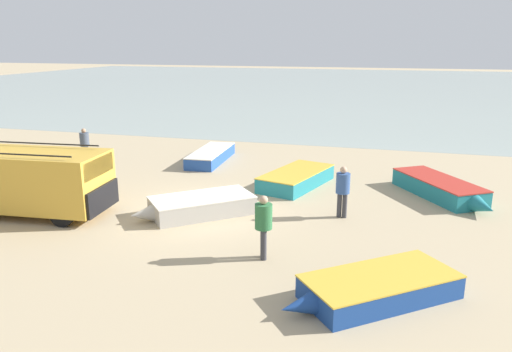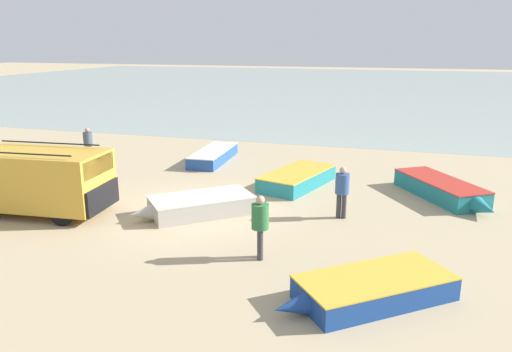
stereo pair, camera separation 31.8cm
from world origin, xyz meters
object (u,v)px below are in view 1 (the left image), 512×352
object	(u,v)px
fisherman_0	(343,187)
fishing_rowboat_1	(376,288)
parked_van	(38,180)
fishing_rowboat_4	(212,155)
fisherman_3	(264,221)
fishing_rowboat_0	(199,206)
fishing_rowboat_3	(441,189)
fisherman_1	(85,142)
fishing_rowboat_2	(298,178)

from	to	relation	value
fisherman_0	fishing_rowboat_1	bearing A→B (deg)	-161.95
fisherman_0	parked_van	bearing A→B (deg)	107.54
fishing_rowboat_4	fisherman_0	distance (m)	9.63
fisherman_3	fishing_rowboat_4	bearing A→B (deg)	-79.88
fisherman_3	fishing_rowboat_0	bearing A→B (deg)	-60.28
parked_van	fishing_rowboat_1	world-z (taller)	parked_van
fishing_rowboat_0	fishing_rowboat_3	distance (m)	9.12
parked_van	fishing_rowboat_4	distance (m)	9.42
parked_van	fishing_rowboat_1	distance (m)	11.63
parked_van	fishing_rowboat_3	distance (m)	14.43
fishing_rowboat_4	fisherman_3	world-z (taller)	fisherman_3
fishing_rowboat_3	fisherman_1	world-z (taller)	fisherman_1
fishing_rowboat_1	fisherman_3	size ratio (longest dim) A/B	2.24
fishing_rowboat_2	fisherman_0	bearing A→B (deg)	-131.41
parked_van	fishing_rowboat_3	size ratio (longest dim) A/B	1.06
fishing_rowboat_0	fishing_rowboat_1	distance (m)	7.38
parked_van	fisherman_1	size ratio (longest dim) A/B	2.93
fisherman_3	fisherman_1	bearing A→B (deg)	-54.29
fishing_rowboat_1	fisherman_0	distance (m)	5.52
fishing_rowboat_0	fishing_rowboat_2	world-z (taller)	fishing_rowboat_0
fishing_rowboat_3	fisherman_0	world-z (taller)	fisherman_0
fisherman_0	fisherman_1	distance (m)	13.59
fishing_rowboat_2	fishing_rowboat_4	world-z (taller)	fishing_rowboat_2
fishing_rowboat_1	fishing_rowboat_3	size ratio (longest dim) A/B	0.87
fishing_rowboat_2	fishing_rowboat_4	size ratio (longest dim) A/B	0.92
parked_van	fisherman_3	distance (m)	8.34
fishing_rowboat_1	fisherman_3	bearing A→B (deg)	-64.68
fishing_rowboat_2	fisherman_3	world-z (taller)	fisherman_3
fishing_rowboat_1	fisherman_0	bearing A→B (deg)	-114.92
fishing_rowboat_1	fishing_rowboat_2	xyz separation A→B (m)	(-3.53, 8.70, 0.03)
fishing_rowboat_0	fishing_rowboat_4	distance (m)	7.93
parked_van	fishing_rowboat_3	world-z (taller)	parked_van
parked_van	fisherman_3	bearing A→B (deg)	-14.67
fishing_rowboat_1	fisherman_0	world-z (taller)	fisherman_0
fishing_rowboat_4	fishing_rowboat_1	bearing A→B (deg)	-147.80
fishing_rowboat_2	fisherman_1	world-z (taller)	fisherman_1
fisherman_0	fisherman_1	xyz separation A→B (m)	(-12.82, 4.49, -0.05)
parked_van	fishing_rowboat_0	bearing A→B (deg)	10.04
fishing_rowboat_2	fishing_rowboat_3	bearing A→B (deg)	-75.27
fishing_rowboat_4	fisherman_1	size ratio (longest dim) A/B	3.03
fishing_rowboat_0	fisherman_1	size ratio (longest dim) A/B	2.30
fishing_rowboat_0	fishing_rowboat_2	distance (m)	5.13
fishing_rowboat_3	fishing_rowboat_4	world-z (taller)	fishing_rowboat_3
fishing_rowboat_0	fishing_rowboat_3	bearing A→B (deg)	167.44
fishing_rowboat_0	fisherman_3	bearing A→B (deg)	96.24
fisherman_1	fisherman_0	bearing A→B (deg)	176.83
fisherman_1	fisherman_3	bearing A→B (deg)	159.33
fishing_rowboat_0	parked_van	bearing A→B (deg)	-25.99
fishing_rowboat_3	fisherman_1	bearing A→B (deg)	-127.97
parked_van	fisherman_0	size ratio (longest dim) A/B	2.79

